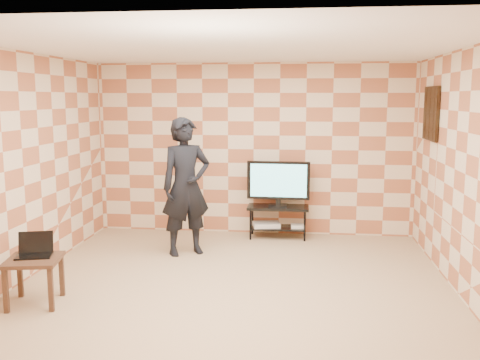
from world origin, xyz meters
name	(u,v)px	position (x,y,z in m)	size (l,w,h in m)	color
floor	(234,286)	(0.00, 0.00, 0.00)	(5.00, 5.00, 0.00)	tan
wall_back	(254,149)	(0.00, 2.50, 1.35)	(5.00, 0.02, 2.70)	beige
wall_front	(187,221)	(0.00, -2.50, 1.35)	(5.00, 0.02, 2.70)	beige
wall_left	(23,167)	(-2.50, 0.00, 1.35)	(0.02, 5.00, 2.70)	beige
wall_right	(465,174)	(2.50, 0.00, 1.35)	(0.02, 5.00, 2.70)	beige
ceiling	(234,47)	(0.00, 0.00, 2.70)	(5.00, 5.00, 0.02)	white
wall_art	(431,113)	(2.47, 1.55, 1.95)	(0.04, 0.72, 0.72)	black
tv_stand	(278,215)	(0.41, 2.21, 0.36)	(0.94, 0.42, 0.50)	black
tv	(278,181)	(0.41, 2.21, 0.89)	(0.96, 0.19, 0.70)	black
dvd_player	(266,225)	(0.23, 2.20, 0.21)	(0.40, 0.29, 0.07)	silver
game_console	(298,226)	(0.72, 2.19, 0.20)	(0.22, 0.16, 0.05)	silver
side_table	(34,266)	(-2.02, -0.79, 0.41)	(0.62, 0.62, 0.50)	#352217
laptop	(35,251)	(-2.05, -0.68, 0.55)	(0.42, 0.37, 0.24)	black
person	(186,187)	(-0.82, 1.21, 0.95)	(0.69, 0.45, 1.90)	black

